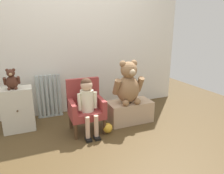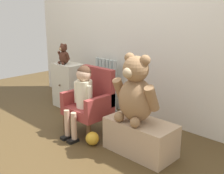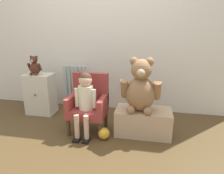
# 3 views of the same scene
# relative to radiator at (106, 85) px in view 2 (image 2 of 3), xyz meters

# --- Properties ---
(ground_plane) EXTENTS (6.00, 6.00, 0.00)m
(ground_plane) POSITION_rel_radiator_xyz_m (0.42, -1.05, -0.33)
(ground_plane) COLOR #4D3A1F
(back_wall) EXTENTS (3.80, 0.05, 2.40)m
(back_wall) POSITION_rel_radiator_xyz_m (0.42, 0.12, 0.87)
(back_wall) COLOR silver
(back_wall) RESTS_ON ground_plane
(radiator) EXTENTS (0.37, 0.05, 0.67)m
(radiator) POSITION_rel_radiator_xyz_m (0.00, 0.00, 0.00)
(radiator) COLOR #ACBAB9
(radiator) RESTS_ON ground_plane
(small_dresser) EXTENTS (0.39, 0.28, 0.59)m
(small_dresser) POSITION_rel_radiator_xyz_m (-0.43, -0.29, -0.04)
(small_dresser) COLOR beige
(small_dresser) RESTS_ON ground_plane
(child_armchair) EXTENTS (0.44, 0.38, 0.69)m
(child_armchair) POSITION_rel_radiator_xyz_m (0.41, -0.62, 0.01)
(child_armchair) COLOR #953634
(child_armchair) RESTS_ON ground_plane
(child_figure) EXTENTS (0.25, 0.35, 0.74)m
(child_figure) POSITION_rel_radiator_xyz_m (0.41, -0.73, 0.15)
(child_figure) COLOR #EBE9CA
(child_figure) RESTS_ON ground_plane
(low_bench) EXTENTS (0.64, 0.33, 0.31)m
(low_bench) POSITION_rel_radiator_xyz_m (1.07, -0.61, -0.18)
(low_bench) COLOR tan
(low_bench) RESTS_ON ground_plane
(large_teddy_bear) EXTENTS (0.44, 0.31, 0.61)m
(large_teddy_bear) POSITION_rel_radiator_xyz_m (1.02, -0.64, 0.24)
(large_teddy_bear) COLOR #936C48
(large_teddy_bear) RESTS_ON low_bench
(small_teddy_bear) EXTENTS (0.19, 0.14, 0.26)m
(small_teddy_bear) POSITION_rel_radiator_xyz_m (-0.45, -0.32, 0.37)
(small_teddy_bear) COLOR #4A281D
(small_teddy_bear) RESTS_ON small_dresser
(toy_ball) EXTENTS (0.13, 0.13, 0.13)m
(toy_ball) POSITION_rel_radiator_xyz_m (0.64, -0.82, -0.26)
(toy_ball) COLOR gold
(toy_ball) RESTS_ON ground_plane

